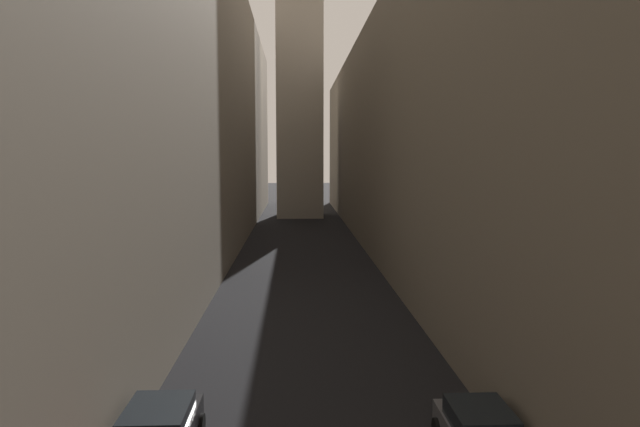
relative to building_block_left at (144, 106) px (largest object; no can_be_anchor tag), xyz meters
name	(u,v)px	position (x,y,z in m)	size (l,w,h in m)	color
ground_plane	(303,260)	(12.83, -2.00, -12.37)	(264.00, 264.00, 0.00)	black
building_block_left	(144,106)	(0.00, 0.00, 0.00)	(14.67, 108.00, 24.74)	gray
building_block_right	(457,137)	(25.68, 0.00, -2.45)	(14.70, 108.00, 19.83)	#756B5B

